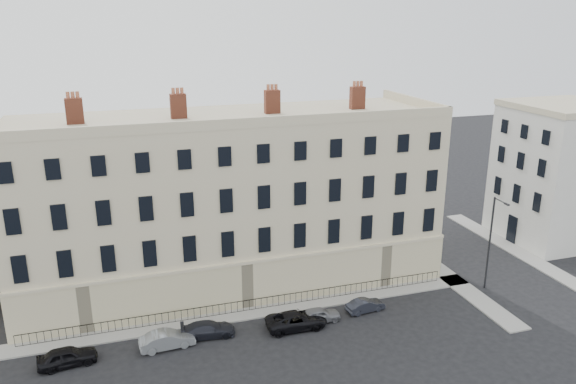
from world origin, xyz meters
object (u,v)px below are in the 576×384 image
(car_b, at_px, (167,340))
(car_e, at_px, (319,315))
(car_d, at_px, (296,320))
(car_f, at_px, (365,305))
(streetlamp, at_px, (491,239))
(car_a, at_px, (67,356))
(car_c, at_px, (208,329))

(car_b, xyz_separation_m, car_e, (11.81, 0.05, -0.07))
(car_d, bearing_deg, car_f, -82.63)
(car_d, height_order, streetlamp, streetlamp)
(car_b, bearing_deg, car_d, -95.95)
(car_b, distance_m, car_f, 15.97)
(car_b, height_order, car_f, car_b)
(car_a, relative_size, car_e, 1.16)
(car_e, xyz_separation_m, car_f, (4.15, 0.34, -0.05))
(car_b, distance_m, car_e, 11.81)
(car_c, xyz_separation_m, car_d, (6.70, -0.88, 0.07))
(car_e, relative_size, streetlamp, 0.40)
(car_d, bearing_deg, streetlamp, -85.42)
(car_f, bearing_deg, streetlamp, -94.18)
(car_a, height_order, car_f, car_a)
(car_e, bearing_deg, car_a, 91.07)
(car_c, relative_size, car_d, 0.85)
(car_c, distance_m, car_e, 8.73)
(car_a, relative_size, streetlamp, 0.47)
(car_b, relative_size, car_f, 1.22)
(car_a, bearing_deg, car_b, -95.20)
(car_b, height_order, car_e, car_b)
(car_a, distance_m, car_b, 6.78)
(car_f, bearing_deg, car_c, 82.88)
(car_d, bearing_deg, car_b, 89.38)
(car_a, height_order, car_b, car_a)
(car_a, distance_m, streetlamp, 34.87)
(car_c, relative_size, streetlamp, 0.48)
(car_f, distance_m, streetlamp, 12.60)
(car_c, relative_size, car_f, 1.25)
(car_e, bearing_deg, car_d, 100.36)
(car_e, height_order, car_f, car_e)
(car_d, distance_m, car_f, 6.20)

